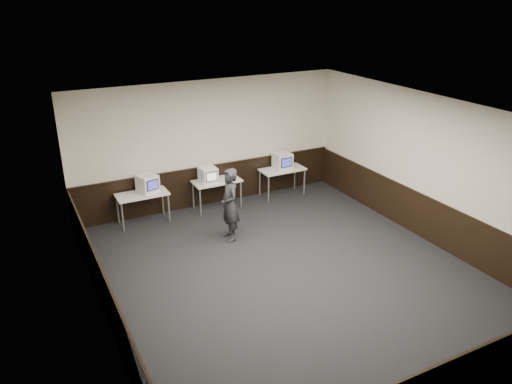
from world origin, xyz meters
TOP-DOWN VIEW (x-y plane):
  - floor at (0.00, 0.00)m, footprint 8.00×8.00m
  - ceiling at (0.00, 0.00)m, footprint 8.00×8.00m
  - back_wall at (0.00, 4.00)m, footprint 7.00×0.00m
  - front_wall at (0.00, -4.00)m, footprint 7.00×0.00m
  - left_wall at (-3.50, 0.00)m, footprint 0.00×8.00m
  - right_wall at (3.50, 0.00)m, footprint 0.00×8.00m
  - wainscot_back at (0.00, 3.98)m, footprint 6.98×0.04m
  - wainscot_left at (-3.48, 0.00)m, footprint 0.04×7.98m
  - wainscot_right at (3.48, 0.00)m, footprint 0.04×7.98m
  - wainscot_rail at (0.00, 3.96)m, footprint 6.98×0.06m
  - desk_left at (-1.90, 3.60)m, footprint 1.20×0.60m
  - desk_center at (0.00, 3.60)m, footprint 1.20×0.60m
  - desk_right at (1.90, 3.60)m, footprint 1.20×0.60m
  - emac_left at (-1.74, 3.64)m, footprint 0.53×0.55m
  - emac_center at (-0.24, 3.56)m, footprint 0.41×0.44m
  - emac_right at (1.91, 3.62)m, footprint 0.44×0.48m
  - person at (-0.41, 1.90)m, footprint 0.44×0.63m

SIDE VIEW (x-z plane):
  - floor at x=0.00m, z-range 0.00..0.00m
  - wainscot_back at x=0.00m, z-range 0.00..1.00m
  - wainscot_left at x=-3.48m, z-range 0.00..1.00m
  - wainscot_right at x=3.48m, z-range 0.00..1.00m
  - desk_left at x=-1.90m, z-range 0.30..1.05m
  - desk_center at x=0.00m, z-range 0.30..1.05m
  - desk_right at x=1.90m, z-range 0.30..1.05m
  - person at x=-0.41m, z-range 0.00..1.65m
  - emac_center at x=-0.24m, z-range 0.75..1.15m
  - emac_left at x=-1.74m, z-range 0.75..1.17m
  - emac_right at x=1.91m, z-range 0.75..1.18m
  - wainscot_rail at x=0.00m, z-range 1.00..1.04m
  - back_wall at x=0.00m, z-range -1.90..5.10m
  - front_wall at x=0.00m, z-range -1.90..5.10m
  - left_wall at x=-3.50m, z-range -2.40..5.60m
  - right_wall at x=3.50m, z-range -2.40..5.60m
  - ceiling at x=0.00m, z-range 3.20..3.20m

